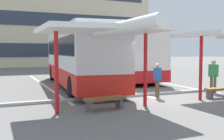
% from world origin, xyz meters
% --- Properties ---
extents(ground_plane, '(160.00, 160.00, 0.00)m').
position_xyz_m(ground_plane, '(0.00, 0.00, 0.00)').
color(ground_plane, slate).
extents(terminal_building, '(31.86, 10.26, 19.39)m').
position_xyz_m(terminal_building, '(0.04, 31.74, 8.35)').
color(terminal_building, beige).
rests_on(terminal_building, ground).
extents(coach_bus_0, '(3.43, 11.58, 3.72)m').
position_xyz_m(coach_bus_0, '(-1.90, 5.05, 1.71)').
color(coach_bus_0, silver).
rests_on(coach_bus_0, ground).
extents(coach_bus_1, '(2.77, 10.65, 3.67)m').
position_xyz_m(coach_bus_1, '(1.97, 7.98, 1.71)').
color(coach_bus_1, silver).
rests_on(coach_bus_1, ground).
extents(lane_stripe_0, '(0.16, 14.00, 0.01)m').
position_xyz_m(lane_stripe_0, '(-3.73, 6.48, 0.00)').
color(lane_stripe_0, white).
rests_on(lane_stripe_0, ground).
extents(lane_stripe_1, '(0.16, 14.00, 0.01)m').
position_xyz_m(lane_stripe_1, '(0.00, 6.48, 0.00)').
color(lane_stripe_1, white).
rests_on(lane_stripe_1, ground).
extents(lane_stripe_2, '(0.16, 14.00, 0.01)m').
position_xyz_m(lane_stripe_2, '(3.73, 6.48, 0.00)').
color(lane_stripe_2, white).
rests_on(lane_stripe_2, ground).
extents(waiting_shelter_0, '(4.38, 5.13, 3.00)m').
position_xyz_m(waiting_shelter_0, '(-2.92, -1.94, 2.78)').
color(waiting_shelter_0, red).
rests_on(waiting_shelter_0, ground).
extents(bench_0, '(1.56, 0.59, 0.45)m').
position_xyz_m(bench_0, '(-2.92, -1.71, 0.33)').
color(bench_0, brown).
rests_on(bench_0, ground).
extents(bench_1, '(1.81, 0.46, 0.45)m').
position_xyz_m(bench_1, '(2.98, -1.40, 0.34)').
color(bench_1, brown).
rests_on(bench_1, ground).
extents(platform_kerb, '(44.00, 0.24, 0.12)m').
position_xyz_m(platform_kerb, '(0.00, 0.39, 0.06)').
color(platform_kerb, '#ADADA8').
rests_on(platform_kerb, ground).
extents(waiting_passenger_0, '(0.31, 0.48, 1.55)m').
position_xyz_m(waiting_passenger_0, '(0.29, -0.14, 0.88)').
color(waiting_passenger_0, brown).
rests_on(waiting_passenger_0, ground).
extents(waiting_passenger_1, '(0.49, 0.50, 1.66)m').
position_xyz_m(waiting_passenger_1, '(3.61, -0.15, 0.96)').
color(waiting_passenger_1, brown).
rests_on(waiting_passenger_1, ground).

